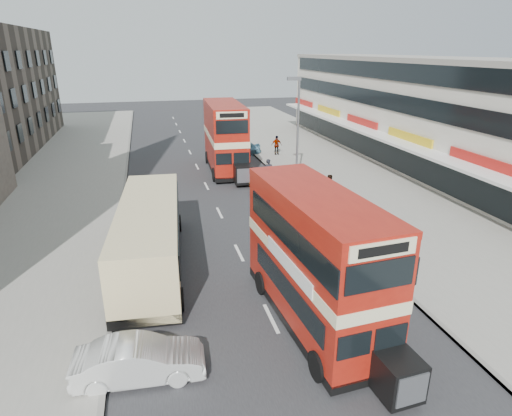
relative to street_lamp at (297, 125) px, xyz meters
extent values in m
plane|color=#28282B|center=(-6.52, -18.00, -4.78)|extent=(160.00, 160.00, 0.00)
cube|color=#28282B|center=(-6.52, 2.00, -4.78)|extent=(12.00, 90.00, 0.01)
cube|color=gray|center=(5.48, 2.00, -4.71)|extent=(12.00, 90.00, 0.15)
cube|color=gray|center=(-18.52, 2.00, -4.71)|extent=(12.00, 90.00, 0.15)
cube|color=gray|center=(-12.62, 2.00, -4.71)|extent=(0.20, 90.00, 0.16)
cube|color=gray|center=(-0.42, 2.00, -4.71)|extent=(0.20, 90.00, 0.16)
cube|color=beige|center=(13.48, 4.00, -0.28)|extent=(8.00, 46.00, 9.00)
cube|color=black|center=(9.43, 4.00, -3.18)|extent=(0.10, 44.00, 2.40)
cube|color=gray|center=(13.48, 4.00, 4.32)|extent=(8.20, 46.20, 0.40)
cube|color=white|center=(8.58, 4.00, -1.78)|extent=(1.80, 44.00, 0.20)
cylinder|color=slate|center=(0.08, 0.00, -0.78)|extent=(0.16, 0.16, 8.00)
cube|color=slate|center=(-0.32, 0.00, 3.22)|extent=(1.00, 0.20, 0.25)
cube|color=black|center=(-5.02, -16.47, -4.44)|extent=(3.08, 8.12, 0.35)
cube|color=maroon|center=(-5.02, -16.47, -3.24)|extent=(3.06, 8.11, 2.19)
cube|color=#F2E8B6|center=(-5.02, -16.47, -2.00)|extent=(3.11, 8.16, 0.45)
cube|color=maroon|center=(-5.02, -16.47, -0.81)|extent=(3.06, 8.11, 2.09)
cube|color=maroon|center=(-5.02, -16.47, 0.32)|extent=(3.08, 8.14, 0.25)
cube|color=black|center=(-4.06, -20.99, -3.89)|extent=(1.28, 1.28, 1.29)
cube|color=black|center=(-4.22, 6.28, -4.40)|extent=(3.18, 8.85, 0.38)
cube|color=maroon|center=(-4.22, 6.28, -3.09)|extent=(3.16, 8.85, 2.40)
cube|color=#F2E8B6|center=(-4.22, 6.28, -1.73)|extent=(3.20, 8.89, 0.49)
cube|color=maroon|center=(-4.22, 6.28, -0.42)|extent=(3.16, 8.85, 2.29)
cube|color=maroon|center=(-4.22, 6.28, 0.81)|extent=(3.18, 8.87, 0.27)
cube|color=black|center=(-3.79, 1.23, -3.80)|extent=(1.38, 1.37, 1.42)
cube|color=black|center=(-10.91, -10.31, -4.35)|extent=(3.52, 11.00, 0.43)
cube|color=beige|center=(-10.91, -10.31, -3.11)|extent=(3.50, 11.00, 2.82)
imported|color=silver|center=(-11.49, -18.09, -4.11)|extent=(4.20, 1.69, 1.36)
imported|color=maroon|center=(-1.63, -0.88, -4.18)|extent=(4.34, 2.19, 1.21)
imported|color=orange|center=(-1.46, 1.00, -4.21)|extent=(4.19, 1.97, 1.16)
imported|color=#5791AF|center=(-1.73, 11.68, -4.11)|extent=(4.10, 1.90, 1.36)
imported|color=gray|center=(1.06, -3.85, -3.70)|extent=(0.70, 0.49, 1.86)
imported|color=gray|center=(1.60, 10.26, -3.71)|extent=(1.12, 0.54, 1.85)
imported|color=gray|center=(-2.02, 0.29, -4.36)|extent=(0.66, 1.67, 0.86)
imported|color=black|center=(-2.02, 0.29, -3.48)|extent=(0.72, 0.49, 1.90)
camera|label=1|loc=(-10.64, -29.83, 5.18)|focal=30.32mm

